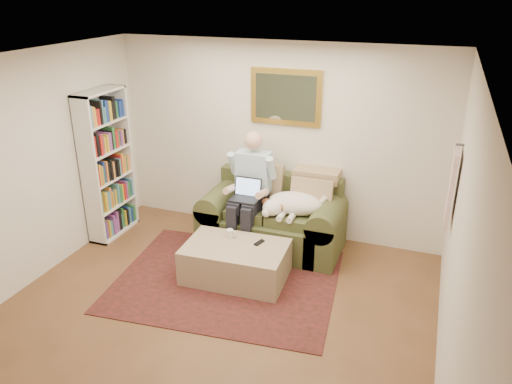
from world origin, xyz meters
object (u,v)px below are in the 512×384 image
Objects in this scene: ottoman at (236,262)px; coffee_mug at (230,233)px; bookshelf at (107,165)px; seated_man at (248,194)px; sofa at (272,224)px; sleeping_dog at (295,203)px; laptop at (246,193)px.

coffee_mug is (-0.15, 0.18, 0.27)m from ottoman.
coffee_mug is 0.05× the size of bookshelf.
seated_man reaches higher than coffee_mug.
sofa is 1.54× the size of ottoman.
bookshelf is at bearing 170.12° from coffee_mug.
bookshelf is (-2.54, -0.31, 0.30)m from sleeping_dog.
seated_man reaches higher than ottoman.
laptop is 0.91m from ottoman.
seated_man is at bearing -148.55° from sofa.
seated_man is 0.94m from ottoman.
ottoman is 2.27m from bookshelf.
seated_man reaches higher than sofa.
sofa is 0.61m from laptop.
sofa is 0.93m from ottoman.
sleeping_dog is 2.57m from bookshelf.
sofa is 0.91× the size of bookshelf.
ottoman is at bearing -119.92° from sleeping_dog.
seated_man is 4.33× the size of laptop.
sofa is 2.43× the size of sleeping_dog.
ottoman is at bearing -50.28° from coffee_mug.
bookshelf is (-1.92, 0.33, 0.52)m from coffee_mug.
bookshelf reaches higher than ottoman.
coffee_mug is at bearing -133.83° from sleeping_dog.
seated_man is 15.37× the size of coffee_mug.
bookshelf is (-2.06, 0.51, 0.78)m from ottoman.
coffee_mug is at bearing -92.08° from laptop.
bookshelf is (-1.93, -0.24, 0.23)m from seated_man.
laptop is 0.60m from coffee_mug.
laptop is at bearing -138.98° from sofa.
laptop is at bearing 100.76° from ottoman.
sleeping_dog is 7.52× the size of coffee_mug.
seated_man is at bearing 90.00° from laptop.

